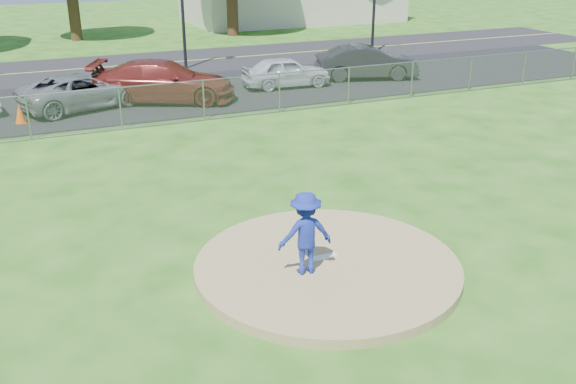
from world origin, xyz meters
The scene contains 12 objects.
ground centered at (0.00, 10.00, 0.00)m, with size 120.00×120.00×0.00m, color #245813.
pitchers_mound centered at (0.00, 0.00, 0.10)m, with size 5.40×5.40×0.20m, color #9A8554.
pitching_rubber centered at (0.00, 0.20, 0.22)m, with size 0.60×0.15×0.04m, color white.
chain_link_fence centered at (0.00, 12.00, 0.75)m, with size 40.00×0.06×1.50m, color gray.
parking_lot centered at (0.00, 16.50, 0.01)m, with size 50.00×8.00×0.01m, color black.
street centered at (0.00, 24.00, 0.00)m, with size 60.00×7.00×0.01m, color black.
pitcher centered at (-0.58, -0.17, 1.04)m, with size 1.08×0.62×1.67m, color navy.
traffic_cone centered at (-5.23, 14.30, 0.38)m, with size 0.38×0.38×0.74m, color #FE630D.
parked_car_gray centered at (-2.81, 15.64, 0.69)m, with size 2.26×4.91×1.36m, color gray.
parked_car_darkred centered at (0.35, 15.45, 0.84)m, with size 2.33×5.74×1.66m, color maroon.
parked_car_pearl centered at (5.99, 15.95, 0.68)m, with size 1.59×3.95×1.35m, color silver.
parked_car_charcoal centered at (10.17, 16.06, 0.79)m, with size 1.64×4.72×1.55m, color #242326.
Camera 1 is at (-5.34, -10.25, 6.38)m, focal length 40.00 mm.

